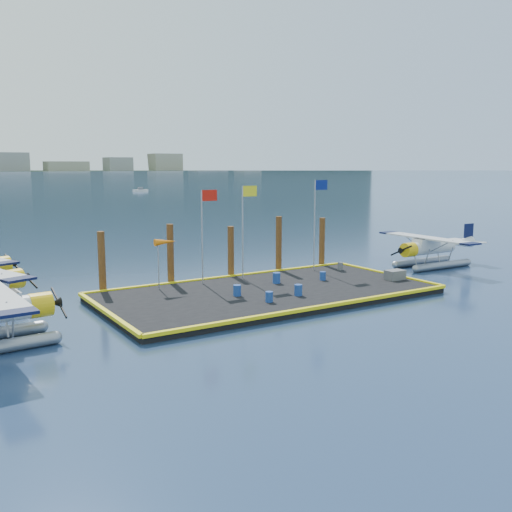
# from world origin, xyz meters

# --- Properties ---
(ground) EXTENTS (4000.00, 4000.00, 0.00)m
(ground) POSITION_xyz_m (0.00, 0.00, 0.00)
(ground) COLOR #182648
(ground) RESTS_ON ground
(dock) EXTENTS (20.00, 10.00, 0.40)m
(dock) POSITION_xyz_m (0.00, 0.00, 0.20)
(dock) COLOR black
(dock) RESTS_ON ground
(dock_bumpers) EXTENTS (20.25, 10.25, 0.18)m
(dock_bumpers) POSITION_xyz_m (0.00, 0.00, 0.49)
(dock_bumpers) COLOR yellow
(dock_bumpers) RESTS_ON dock
(far_backdrop) EXTENTS (3050.00, 2050.00, 810.00)m
(far_backdrop) POSITION_xyz_m (239.91, 1737.52, 9.45)
(far_backdrop) COLOR black
(far_backdrop) RESTS_ON ground
(seaplane_d) EXTENTS (8.19, 9.02, 3.22)m
(seaplane_d) POSITION_xyz_m (16.32, 1.75, 1.40)
(seaplane_d) COLOR gray
(seaplane_d) RESTS_ON ground
(drum_0) EXTENTS (0.46, 0.46, 0.64)m
(drum_0) POSITION_xyz_m (-2.35, -0.33, 0.72)
(drum_0) COLOR navy
(drum_0) RESTS_ON dock
(drum_1) EXTENTS (0.46, 0.46, 0.65)m
(drum_1) POSITION_xyz_m (0.71, -2.17, 0.73)
(drum_1) COLOR navy
(drum_1) RESTS_ON dock
(drum_2) EXTENTS (0.40, 0.40, 0.57)m
(drum_2) POSITION_xyz_m (4.79, 0.64, 0.68)
(drum_2) COLOR navy
(drum_2) RESTS_ON dock
(drum_3) EXTENTS (0.42, 0.42, 0.59)m
(drum_3) POSITION_xyz_m (-1.62, -2.61, 0.70)
(drum_3) COLOR navy
(drum_3) RESTS_ON dock
(drum_4) EXTENTS (0.40, 0.40, 0.56)m
(drum_4) POSITION_xyz_m (8.24, 2.91, 0.68)
(drum_4) COLOR #56565B
(drum_4) RESTS_ON dock
(drum_5) EXTENTS (0.49, 0.49, 0.69)m
(drum_5) POSITION_xyz_m (1.63, 1.44, 0.74)
(drum_5) COLOR navy
(drum_5) RESTS_ON dock
(crate) EXTENTS (1.27, 0.84, 0.63)m
(crate) POSITION_xyz_m (9.00, -1.76, 0.72)
(crate) COLOR #56565B
(crate) RESTS_ON dock
(flagpole_red) EXTENTS (1.14, 0.08, 6.00)m
(flagpole_red) POSITION_xyz_m (-2.29, 3.80, 4.40)
(flagpole_red) COLOR #9B9AA2
(flagpole_red) RESTS_ON dock
(flagpole_yellow) EXTENTS (1.14, 0.08, 6.20)m
(flagpole_yellow) POSITION_xyz_m (0.70, 3.80, 4.51)
(flagpole_yellow) COLOR #9B9AA2
(flagpole_yellow) RESTS_ON dock
(flagpole_blue) EXTENTS (1.14, 0.08, 6.50)m
(flagpole_blue) POSITION_xyz_m (6.70, 3.80, 4.69)
(flagpole_blue) COLOR #9B9AA2
(flagpole_blue) RESTS_ON dock
(windsock) EXTENTS (1.40, 0.44, 3.12)m
(windsock) POSITION_xyz_m (-5.03, 3.80, 3.23)
(windsock) COLOR #9B9AA2
(windsock) RESTS_ON dock
(piling_0) EXTENTS (0.44, 0.44, 4.00)m
(piling_0) POSITION_xyz_m (-8.50, 5.40, 2.00)
(piling_0) COLOR #432913
(piling_0) RESTS_ON ground
(piling_1) EXTENTS (0.44, 0.44, 4.20)m
(piling_1) POSITION_xyz_m (-4.00, 5.40, 2.10)
(piling_1) COLOR #432913
(piling_1) RESTS_ON ground
(piling_2) EXTENTS (0.44, 0.44, 3.80)m
(piling_2) POSITION_xyz_m (0.50, 5.40, 1.90)
(piling_2) COLOR #432913
(piling_2) RESTS_ON ground
(piling_3) EXTENTS (0.44, 0.44, 4.30)m
(piling_3) POSITION_xyz_m (4.50, 5.40, 2.15)
(piling_3) COLOR #432913
(piling_3) RESTS_ON ground
(piling_4) EXTENTS (0.44, 0.44, 4.00)m
(piling_4) POSITION_xyz_m (8.50, 5.40, 2.00)
(piling_4) COLOR #432913
(piling_4) RESTS_ON ground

